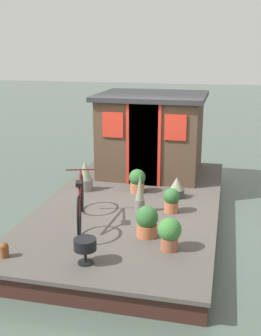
% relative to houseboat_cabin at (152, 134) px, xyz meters
% --- Properties ---
extents(ground_plane, '(60.00, 60.00, 0.00)m').
position_rel_houseboat_cabin_xyz_m(ground_plane, '(-1.88, 0.00, -1.28)').
color(ground_plane, '#47564C').
extents(houseboat_deck, '(5.98, 3.18, 0.37)m').
position_rel_houseboat_cabin_xyz_m(houseboat_deck, '(-1.88, 0.00, -1.09)').
color(houseboat_deck, '#4C4742').
rests_on(houseboat_deck, ground_plane).
extents(houseboat_cabin, '(2.03, 2.34, 1.80)m').
position_rel_houseboat_cabin_xyz_m(houseboat_cabin, '(0.00, 0.00, 0.00)').
color(houseboat_cabin, '#4C3828').
rests_on(houseboat_cabin, houseboat_deck).
extents(bicycle, '(1.68, 0.66, 0.79)m').
position_rel_houseboat_cabin_xyz_m(bicycle, '(-3.08, 0.60, -0.54)').
color(bicycle, black).
rests_on(bicycle, houseboat_deck).
extents(potted_plant_geranium, '(0.35, 0.35, 0.49)m').
position_rel_houseboat_cabin_xyz_m(potted_plant_geranium, '(-3.31, -0.54, -0.67)').
color(potted_plant_geranium, '#B2603D').
rests_on(potted_plant_geranium, houseboat_deck).
extents(potted_plant_basil, '(0.29, 0.29, 0.43)m').
position_rel_houseboat_cabin_xyz_m(potted_plant_basil, '(-2.26, -0.78, -0.69)').
color(potted_plant_basil, '#B2603D').
rests_on(potted_plant_basil, houseboat_deck).
extents(potted_plant_fern, '(0.17, 0.17, 0.69)m').
position_rel_houseboat_cabin_xyz_m(potted_plant_fern, '(-2.38, -0.24, -0.58)').
color(potted_plant_fern, slate).
rests_on(potted_plant_fern, houseboat_deck).
extents(potted_plant_succulent, '(0.30, 0.30, 0.61)m').
position_rel_houseboat_cabin_xyz_m(potted_plant_succulent, '(-1.50, 1.07, -0.62)').
color(potted_plant_succulent, slate).
rests_on(potted_plant_succulent, houseboat_deck).
extents(potted_plant_lavender, '(0.33, 0.33, 0.47)m').
position_rel_houseboat_cabin_xyz_m(potted_plant_lavender, '(-1.38, 0.03, -0.67)').
color(potted_plant_lavender, '#B2603D').
rests_on(potted_plant_lavender, houseboat_deck).
extents(potted_plant_sage, '(0.30, 0.30, 0.40)m').
position_rel_houseboat_cabin_xyz_m(potted_plant_sage, '(-1.51, -0.77, -0.72)').
color(potted_plant_sage, '#38383D').
rests_on(potted_plant_sage, houseboat_deck).
extents(potted_plant_thyme, '(0.34, 0.34, 0.48)m').
position_rel_houseboat_cabin_xyz_m(potted_plant_thyme, '(-3.68, -0.94, -0.65)').
color(potted_plant_thyme, '#935138').
rests_on(potted_plant_thyme, houseboat_deck).
extents(charcoal_grill, '(0.31, 0.31, 0.35)m').
position_rel_houseboat_cabin_xyz_m(charcoal_grill, '(-4.32, 0.09, -0.65)').
color(charcoal_grill, black).
rests_on(charcoal_grill, houseboat_deck).
extents(mooring_bollard, '(0.12, 0.12, 0.21)m').
position_rel_houseboat_cabin_xyz_m(mooring_bollard, '(-4.41, 1.24, -0.80)').
color(mooring_bollard, brown).
rests_on(mooring_bollard, houseboat_deck).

